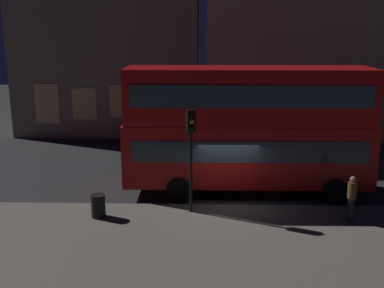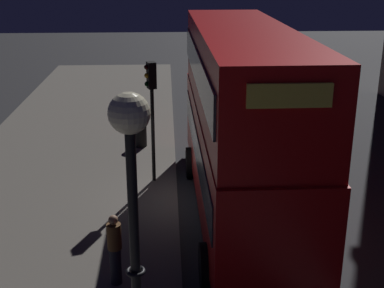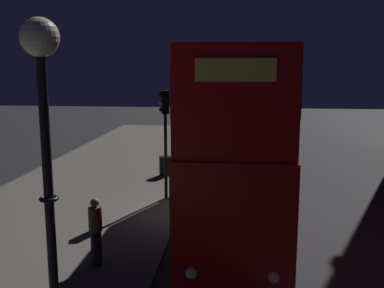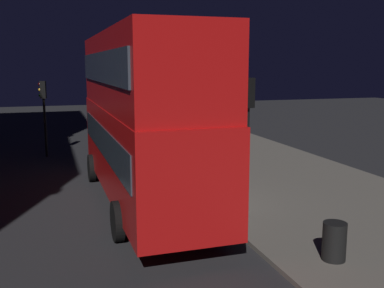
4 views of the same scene
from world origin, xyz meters
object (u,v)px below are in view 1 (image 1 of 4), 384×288
object	(u,v)px
double_decker_bus	(247,125)
litter_bin	(98,206)
traffic_light_near_kerb	(191,139)
pedestrian	(351,198)

from	to	relation	value
double_decker_bus	litter_bin	bearing A→B (deg)	-151.83
traffic_light_near_kerb	pedestrian	bearing A→B (deg)	-24.04
pedestrian	litter_bin	world-z (taller)	pedestrian
litter_bin	traffic_light_near_kerb	bearing A→B (deg)	9.83
traffic_light_near_kerb	litter_bin	xyz separation A→B (m)	(-3.50, -0.61, -2.47)
traffic_light_near_kerb	pedestrian	distance (m)	6.31
litter_bin	pedestrian	bearing A→B (deg)	-0.86
double_decker_bus	traffic_light_near_kerb	bearing A→B (deg)	-132.68
pedestrian	traffic_light_near_kerb	bearing A→B (deg)	-107.26
double_decker_bus	traffic_light_near_kerb	world-z (taller)	double_decker_bus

